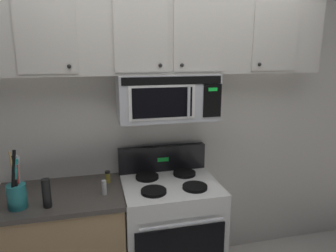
{
  "coord_description": "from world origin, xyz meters",
  "views": [
    {
      "loc": [
        -0.55,
        -1.8,
        1.92
      ],
      "look_at": [
        0.0,
        0.49,
        1.35
      ],
      "focal_mm": 33.16,
      "sensor_mm": 36.0,
      "label": 1
    }
  ],
  "objects_px": {
    "stove_range": "(170,231)",
    "pepper_mill": "(47,193)",
    "spice_jar": "(108,177)",
    "over_range_microwave": "(166,96)",
    "salt_shaker": "(104,188)",
    "utensil_crock_teal": "(17,192)"
  },
  "relations": [
    {
      "from": "salt_shaker",
      "to": "spice_jar",
      "type": "distance_m",
      "value": 0.22
    },
    {
      "from": "pepper_mill",
      "to": "spice_jar",
      "type": "xyz_separation_m",
      "value": [
        0.41,
        0.31,
        -0.05
      ]
    },
    {
      "from": "over_range_microwave",
      "to": "spice_jar",
      "type": "height_order",
      "value": "over_range_microwave"
    },
    {
      "from": "over_range_microwave",
      "to": "spice_jar",
      "type": "distance_m",
      "value": 0.79
    },
    {
      "from": "utensil_crock_teal",
      "to": "spice_jar",
      "type": "relative_size",
      "value": 4.24
    },
    {
      "from": "stove_range",
      "to": "spice_jar",
      "type": "bearing_deg",
      "value": 165.27
    },
    {
      "from": "stove_range",
      "to": "salt_shaker",
      "type": "bearing_deg",
      "value": -170.49
    },
    {
      "from": "stove_range",
      "to": "over_range_microwave",
      "type": "height_order",
      "value": "over_range_microwave"
    },
    {
      "from": "stove_range",
      "to": "pepper_mill",
      "type": "xyz_separation_m",
      "value": [
        -0.89,
        -0.19,
        0.53
      ]
    },
    {
      "from": "over_range_microwave",
      "to": "utensil_crock_teal",
      "type": "bearing_deg",
      "value": -166.03
    },
    {
      "from": "pepper_mill",
      "to": "stove_range",
      "type": "bearing_deg",
      "value": 11.81
    },
    {
      "from": "stove_range",
      "to": "over_range_microwave",
      "type": "relative_size",
      "value": 1.47
    },
    {
      "from": "over_range_microwave",
      "to": "pepper_mill",
      "type": "relative_size",
      "value": 3.81
    },
    {
      "from": "over_range_microwave",
      "to": "utensil_crock_teal",
      "type": "relative_size",
      "value": 1.89
    },
    {
      "from": "spice_jar",
      "to": "over_range_microwave",
      "type": "bearing_deg",
      "value": -1.14
    },
    {
      "from": "pepper_mill",
      "to": "over_range_microwave",
      "type": "bearing_deg",
      "value": 18.76
    },
    {
      "from": "salt_shaker",
      "to": "stove_range",
      "type": "bearing_deg",
      "value": 9.51
    },
    {
      "from": "stove_range",
      "to": "pepper_mill",
      "type": "height_order",
      "value": "stove_range"
    },
    {
      "from": "stove_range",
      "to": "utensil_crock_teal",
      "type": "bearing_deg",
      "value": -171.97
    },
    {
      "from": "over_range_microwave",
      "to": "salt_shaker",
      "type": "bearing_deg",
      "value": -158.5
    },
    {
      "from": "salt_shaker",
      "to": "spice_jar",
      "type": "height_order",
      "value": "salt_shaker"
    },
    {
      "from": "stove_range",
      "to": "utensil_crock_teal",
      "type": "relative_size",
      "value": 2.78
    }
  ]
}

